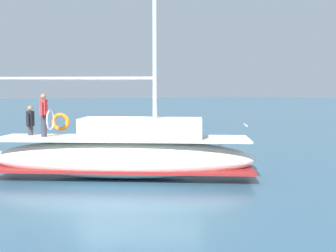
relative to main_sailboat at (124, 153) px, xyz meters
name	(u,v)px	position (x,y,z in m)	size (l,w,h in m)	color
ground_plane	(111,172)	(-1.24, 0.07, -0.91)	(400.00, 400.00, 0.00)	#38607A
main_sailboat	(124,153)	(0.00, 0.00, 0.00)	(7.73, 9.09, 12.50)	white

